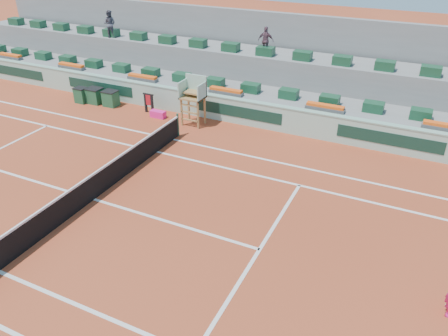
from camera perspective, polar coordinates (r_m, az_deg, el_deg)
The scene contains 18 objects.
ground at distance 16.43m, azimuth -16.62°, elevation -3.95°, with size 90.00×90.00×0.00m, color #97371D.
seating_tier_lower at distance 24.17m, azimuth -0.17°, elevation 9.90°, with size 36.00×4.00×1.20m, color gray.
seating_tier_upper at distance 25.32m, azimuth 1.44°, elevation 12.49°, with size 36.00×2.40×2.60m, color gray.
stadium_back_wall at distance 26.49m, azimuth 2.94°, elevation 15.26°, with size 36.00×0.40×4.40m, color gray.
player_bag at distance 22.60m, azimuth -8.61°, elevation 6.97°, with size 0.79×0.35×0.35m, color #FC208D.
spectator_left at distance 28.25m, azimuth -14.71°, elevation 17.75°, with size 0.76×0.59×1.57m, color #484954.
spectator_mid at distance 23.70m, azimuth 5.48°, elevation 16.22°, with size 0.84×0.35×1.43m, color #684554.
court_lines at distance 16.43m, azimuth -16.62°, elevation -3.93°, with size 23.89×11.09×0.01m.
tennis_net at distance 16.16m, azimuth -16.88°, elevation -2.39°, with size 0.10×11.97×1.10m.
advertising_hoarding at distance 22.31m, azimuth -2.60°, elevation 8.24°, with size 36.00×0.34×1.26m.
umpire_chair at distance 21.18m, azimuth -3.99°, elevation 9.65°, with size 1.10×0.90×2.40m.
seat_row_lower at distance 23.14m, azimuth -1.16°, elevation 11.13°, with size 32.90×0.60×0.44m.
seat_row_upper at distance 24.39m, azimuth 0.88°, elevation 15.53°, with size 32.90×0.60×0.44m.
flower_planters at distance 23.19m, azimuth -5.44°, elevation 10.83°, with size 26.80×0.36×0.28m.
drink_cooler_a at distance 24.52m, azimuth -14.59°, elevation 8.80°, with size 0.77×0.67×0.84m.
drink_cooler_b at distance 25.16m, azimuth -16.52°, elevation 9.06°, with size 0.83×0.72×0.84m.
drink_cooler_c at distance 25.47m, azimuth -18.15°, elevation 9.04°, with size 0.66×0.57×0.84m.
towel_rack at distance 23.12m, azimuth -9.81°, elevation 8.55°, with size 0.63×0.10×1.03m.
Camera 1 is at (9.88, -9.80, 8.74)m, focal length 35.00 mm.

